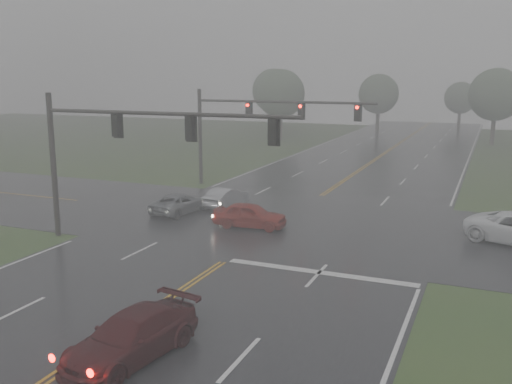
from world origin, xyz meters
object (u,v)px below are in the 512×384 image
at_px(sedan_maroon, 133,358).
at_px(signal_gantry_far, 251,119).
at_px(sedan_silver, 226,207).
at_px(car_grey, 180,213).
at_px(signal_gantry_near, 120,140).
at_px(sedan_red, 250,228).

relative_size(sedan_maroon, signal_gantry_far, 0.35).
height_order(sedan_silver, signal_gantry_far, signal_gantry_far).
distance_m(car_grey, signal_gantry_near, 8.80).
bearing_deg(sedan_maroon, signal_gantry_far, 114.98).
relative_size(sedan_red, sedan_silver, 1.09).
height_order(car_grey, signal_gantry_far, signal_gantry_far).
bearing_deg(car_grey, sedan_red, 171.74).
bearing_deg(signal_gantry_near, signal_gantry_far, 89.82).
relative_size(car_grey, signal_gantry_near, 0.31).
bearing_deg(signal_gantry_far, signal_gantry_near, -90.18).
bearing_deg(signal_gantry_near, sedan_maroon, -53.34).
height_order(car_grey, signal_gantry_near, signal_gantry_near).
bearing_deg(sedan_red, car_grey, 68.65).
bearing_deg(signal_gantry_near, sedan_red, 49.52).
height_order(sedan_maroon, signal_gantry_far, signal_gantry_far).
distance_m(sedan_red, signal_gantry_near, 8.91).
bearing_deg(car_grey, sedan_silver, -118.45).
xyz_separation_m(sedan_maroon, sedan_red, (-2.74, 15.33, 0.00)).
distance_m(sedan_maroon, sedan_red, 15.58).
relative_size(signal_gantry_near, signal_gantry_far, 1.00).
height_order(sedan_silver, car_grey, sedan_silver).
xyz_separation_m(signal_gantry_near, signal_gantry_far, (0.05, 16.20, -0.09)).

